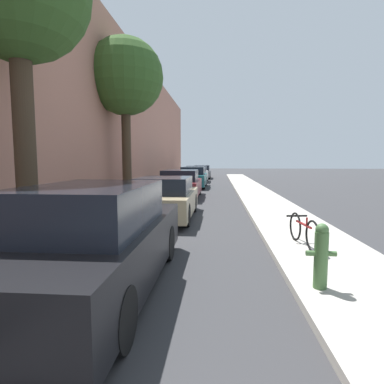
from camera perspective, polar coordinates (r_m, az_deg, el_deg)
ground_plane at (r=14.05m, az=1.22°, el=-1.82°), size 120.00×120.00×0.00m
sidewalk_left at (r=14.51m, az=-10.29°, el=-1.43°), size 2.00×52.00×0.12m
sidewalk_right at (r=14.16m, az=13.01°, el=-1.66°), size 2.00×52.00×0.12m
building_facade_left at (r=14.99m, az=-15.72°, el=14.18°), size 0.70×52.00×8.21m
parked_car_black at (r=4.66m, az=-16.77°, el=-8.56°), size 1.69×4.55×1.52m
parked_car_champagne at (r=10.06m, az=-4.76°, el=-1.20°), size 1.75×4.16×1.32m
parked_car_maroon at (r=15.66m, az=-2.06°, el=1.37°), size 1.85×4.32×1.38m
parked_car_teal at (r=21.62m, az=0.26°, el=2.63°), size 1.72×4.57×1.42m
parked_car_white at (r=27.17m, az=0.86°, el=3.24°), size 1.83×4.24×1.39m
parked_car_grey at (r=32.42m, az=1.86°, el=3.61°), size 1.69×4.30×1.36m
street_tree_far at (r=14.46m, az=-12.01°, el=19.55°), size 3.24×3.24×6.89m
fire_hydrant at (r=4.65m, az=22.31°, el=-10.51°), size 0.39×0.18×0.89m
bicycle at (r=6.80m, az=19.47°, el=-6.56°), size 0.44×1.49×0.61m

